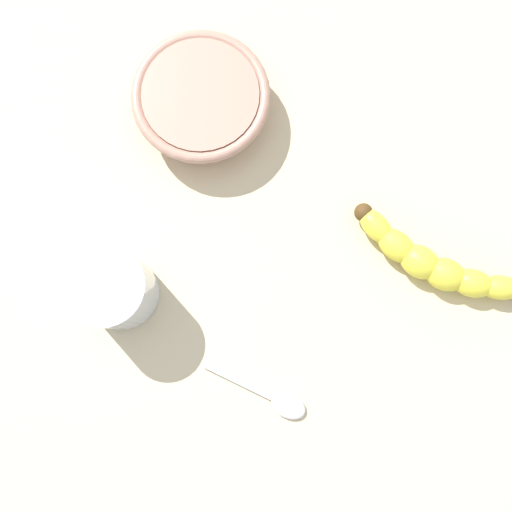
{
  "coord_description": "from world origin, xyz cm",
  "views": [
    {
      "loc": [
        9.91,
        1.86,
        68.04
      ],
      "look_at": [
        4.7,
        -5.52,
        5.0
      ],
      "focal_mm": 44.46,
      "sensor_mm": 36.0,
      "label": 1
    }
  ],
  "objects_px": {
    "banana": "(435,263)",
    "ceramic_bowl": "(205,98)",
    "teaspoon": "(282,403)",
    "smoothie_glass": "(114,290)"
  },
  "relations": [
    {
      "from": "smoothie_glass",
      "to": "ceramic_bowl",
      "type": "bearing_deg",
      "value": -148.2
    },
    {
      "from": "smoothie_glass",
      "to": "teaspoon",
      "type": "height_order",
      "value": "smoothie_glass"
    },
    {
      "from": "ceramic_bowl",
      "to": "teaspoon",
      "type": "xyz_separation_m",
      "value": [
        0.11,
        0.3,
        -0.02
      ]
    },
    {
      "from": "ceramic_bowl",
      "to": "teaspoon",
      "type": "relative_size",
      "value": 1.35
    },
    {
      "from": "teaspoon",
      "to": "banana",
      "type": "bearing_deg",
      "value": 67.62
    },
    {
      "from": "banana",
      "to": "smoothie_glass",
      "type": "relative_size",
      "value": 2.01
    },
    {
      "from": "smoothie_glass",
      "to": "teaspoon",
      "type": "distance_m",
      "value": 0.2
    },
    {
      "from": "smoothie_glass",
      "to": "teaspoon",
      "type": "bearing_deg",
      "value": 110.77
    },
    {
      "from": "banana",
      "to": "teaspoon",
      "type": "xyz_separation_m",
      "value": [
        0.21,
        0.02,
        -0.01
      ]
    },
    {
      "from": "banana",
      "to": "ceramic_bowl",
      "type": "bearing_deg",
      "value": 170.8
    }
  ]
}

